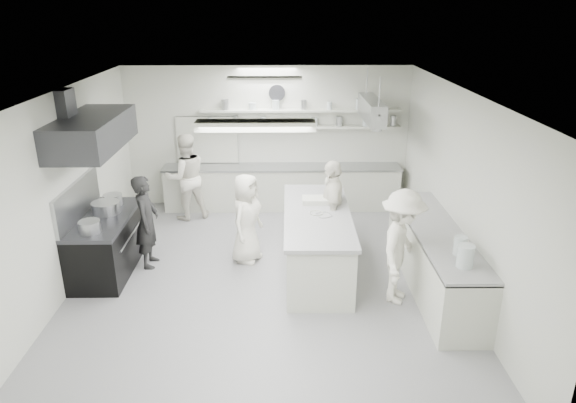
{
  "coord_description": "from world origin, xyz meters",
  "views": [
    {
      "loc": [
        0.27,
        -7.33,
        4.17
      ],
      "look_at": [
        0.39,
        0.6,
        1.13
      ],
      "focal_mm": 32.2,
      "sensor_mm": 36.0,
      "label": 1
    }
  ],
  "objects_px": {
    "stove": "(107,245)",
    "cook_back": "(186,177)",
    "right_counter": "(434,259)",
    "cook_stove": "(147,222)",
    "back_counter": "(282,187)",
    "prep_island": "(317,243)"
  },
  "relations": [
    {
      "from": "right_counter",
      "to": "cook_stove",
      "type": "height_order",
      "value": "cook_stove"
    },
    {
      "from": "stove",
      "to": "right_counter",
      "type": "bearing_deg",
      "value": -6.52
    },
    {
      "from": "back_counter",
      "to": "cook_stove",
      "type": "xyz_separation_m",
      "value": [
        -2.26,
        -2.62,
        0.33
      ]
    },
    {
      "from": "back_counter",
      "to": "right_counter",
      "type": "height_order",
      "value": "right_counter"
    },
    {
      "from": "cook_back",
      "to": "right_counter",
      "type": "bearing_deg",
      "value": 122.28
    },
    {
      "from": "cook_stove",
      "to": "cook_back",
      "type": "bearing_deg",
      "value": -8.91
    },
    {
      "from": "right_counter",
      "to": "prep_island",
      "type": "distance_m",
      "value": 1.88
    },
    {
      "from": "stove",
      "to": "right_counter",
      "type": "distance_m",
      "value": 5.28
    },
    {
      "from": "stove",
      "to": "cook_stove",
      "type": "distance_m",
      "value": 0.75
    },
    {
      "from": "prep_island",
      "to": "cook_back",
      "type": "bearing_deg",
      "value": 138.5
    },
    {
      "from": "cook_stove",
      "to": "cook_back",
      "type": "relative_size",
      "value": 0.89
    },
    {
      "from": "stove",
      "to": "prep_island",
      "type": "height_order",
      "value": "prep_island"
    },
    {
      "from": "right_counter",
      "to": "prep_island",
      "type": "xyz_separation_m",
      "value": [
        -1.79,
        0.56,
        0.02
      ]
    },
    {
      "from": "back_counter",
      "to": "cook_back",
      "type": "xyz_separation_m",
      "value": [
        -1.95,
        -0.55,
        0.43
      ]
    },
    {
      "from": "prep_island",
      "to": "cook_stove",
      "type": "height_order",
      "value": "cook_stove"
    },
    {
      "from": "stove",
      "to": "cook_back",
      "type": "distance_m",
      "value": 2.48
    },
    {
      "from": "back_counter",
      "to": "prep_island",
      "type": "height_order",
      "value": "prep_island"
    },
    {
      "from": "cook_stove",
      "to": "cook_back",
      "type": "xyz_separation_m",
      "value": [
        0.3,
        2.07,
        0.1
      ]
    },
    {
      "from": "stove",
      "to": "cook_stove",
      "type": "xyz_separation_m",
      "value": [
        0.64,
        0.18,
        0.34
      ]
    },
    {
      "from": "stove",
      "to": "cook_back",
      "type": "relative_size",
      "value": 1.01
    },
    {
      "from": "cook_stove",
      "to": "cook_back",
      "type": "height_order",
      "value": "cook_back"
    },
    {
      "from": "right_counter",
      "to": "cook_stove",
      "type": "bearing_deg",
      "value": 170.37
    }
  ]
}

